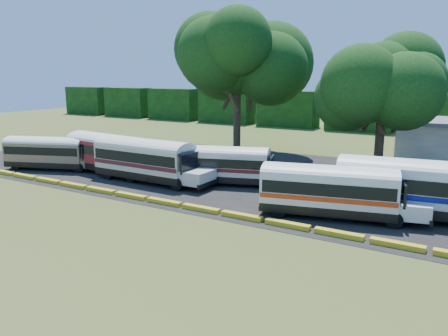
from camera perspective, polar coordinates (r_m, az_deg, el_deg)
The scene contains 12 objects.
ground at distance 28.47m, azimuth -6.66°, elevation -5.66°, with size 160.00×160.00×0.00m, color #38521B.
asphalt_strip at distance 37.92m, azimuth 5.58°, elevation -1.12°, with size 64.00×24.00×0.02m, color black.
curb at distance 29.18m, azimuth -5.48°, elevation -4.87°, with size 53.70×0.45×0.30m.
treeline_backdrop at distance 71.66m, azimuth 17.31°, elevation 7.03°, with size 130.00×4.00×6.00m.
bus_beige at distance 43.46m, azimuth -21.86°, elevation 2.09°, with size 9.47×5.36×3.05m.
bus_red at distance 39.77m, azimuth -14.64°, elevation 2.11°, with size 10.95×3.86×3.52m.
bus_cream_west at distance 36.20m, azimuth -10.11°, elevation 1.33°, with size 10.80×2.85×3.54m.
bus_cream_east at distance 34.85m, azimuth -0.03°, elevation 0.67°, with size 9.61×5.02×3.08m.
bus_white_red at distance 27.44m, azimuth 13.89°, elevation -2.62°, with size 10.18×4.67×3.25m.
bus_white_blue at distance 28.87m, azimuth 24.13°, elevation -2.14°, with size 11.38×4.06×3.66m.
tree_west at distance 47.76m, azimuth 1.75°, elevation 14.70°, with size 11.95×11.95×15.24m.
tree_center at distance 40.98m, azimuth 20.17°, elevation 10.69°, with size 8.94×8.94×11.48m.
Camera 1 is at (16.54, -21.50, 8.63)m, focal length 35.00 mm.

